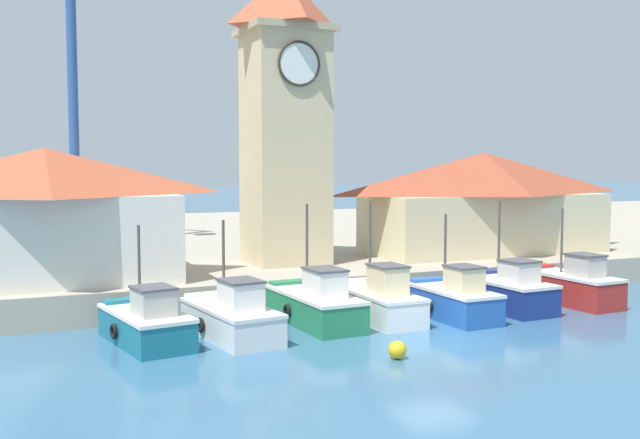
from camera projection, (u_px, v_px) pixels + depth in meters
name	position (u px, v px, depth m)	size (l,w,h in m)	color
ground_plane	(433.00, 342.00, 24.84)	(300.00, 300.00, 0.00)	#386689
quay_wharf	(220.00, 243.00, 49.18)	(120.00, 40.00, 1.26)	#A89E89
fishing_boat_far_left	(146.00, 323.00, 24.58)	(2.66, 4.65, 3.89)	#196B7F
fishing_boat_left_outer	(232.00, 317.00, 25.45)	(2.56, 4.95, 3.99)	silver
fishing_boat_left_inner	(315.00, 304.00, 27.54)	(2.21, 5.20, 4.43)	#237A4C
fishing_boat_mid_left	(378.00, 301.00, 28.31)	(1.97, 4.82, 4.49)	silver
fishing_boat_center	(453.00, 299.00, 28.57)	(1.99, 4.34, 3.97)	#2356A8
fishing_boat_mid_right	(507.00, 292.00, 30.15)	(2.22, 4.33, 4.40)	navy
fishing_boat_right_inner	(571.00, 285.00, 31.49)	(2.10, 4.63, 4.00)	#AD2823
clock_tower	(285.00, 112.00, 34.50)	(3.91, 3.91, 14.94)	beige
warehouse_left	(46.00, 213.00, 29.58)	(10.15, 6.49, 5.28)	silver
warehouse_right	(484.00, 201.00, 38.92)	(12.65, 5.57, 5.20)	beige
port_crane_near	(71.00, 100.00, 41.83)	(4.80, 8.99, 20.46)	navy
mooring_buoy	(397.00, 350.00, 22.74)	(0.56, 0.56, 0.56)	gold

